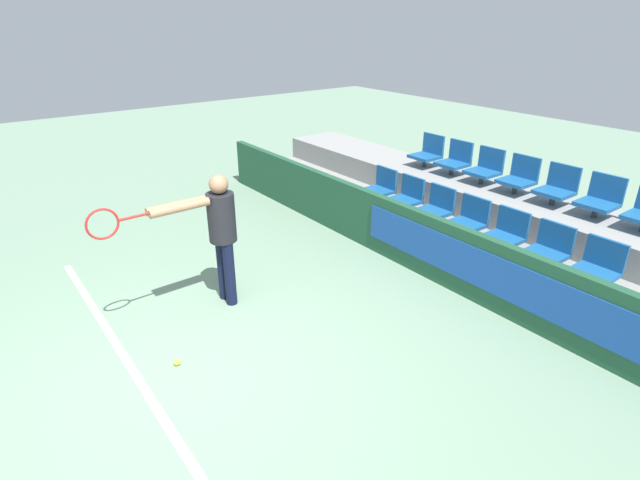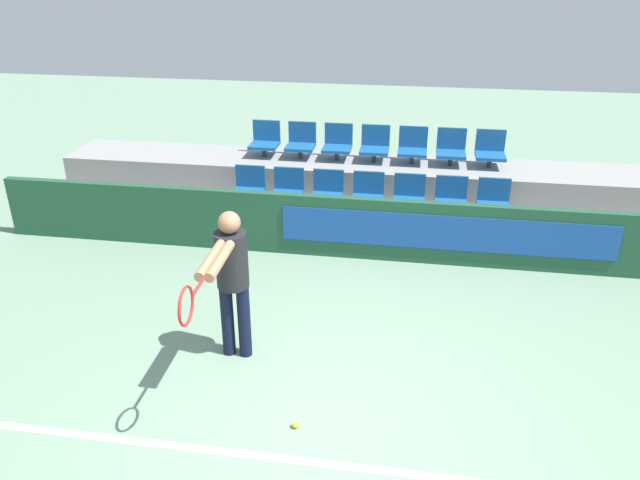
{
  "view_description": "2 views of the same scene",
  "coord_description": "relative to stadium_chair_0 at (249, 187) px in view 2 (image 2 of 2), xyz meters",
  "views": [
    {
      "loc": [
        3.8,
        -1.3,
        3.19
      ],
      "look_at": [
        -0.33,
        1.82,
        0.83
      ],
      "focal_mm": 28.0,
      "sensor_mm": 36.0,
      "label": 1
    },
    {
      "loc": [
        0.64,
        -4.18,
        3.82
      ],
      "look_at": [
        -0.34,
        1.94,
        0.9
      ],
      "focal_mm": 35.0,
      "sensor_mm": 36.0,
      "label": 2
    }
  ],
  "objects": [
    {
      "name": "barrier_wall",
      "position": [
        1.78,
        -0.74,
        -0.21
      ],
      "size": [
        10.17,
        0.14,
        0.86
      ],
      "color": "#1E4C33",
      "rests_on": "ground"
    },
    {
      "name": "tennis_player",
      "position": [
        0.7,
        -3.23,
        0.34
      ],
      "size": [
        0.32,
        1.58,
        1.59
      ],
      "rotation": [
        0.0,
        0.0,
        0.02
      ],
      "color": "black",
      "rests_on": "ground"
    },
    {
      "name": "stadium_chair_10",
      "position": [
        1.74,
        1.08,
        0.4
      ],
      "size": [
        0.44,
        0.42,
        0.53
      ],
      "color": "#333333",
      "rests_on": "bleacher_tier_middle"
    },
    {
      "name": "tennis_ball",
      "position": [
        1.5,
        -4.14,
        -0.61
      ],
      "size": [
        0.07,
        0.07,
        0.07
      ],
      "color": "#CCDB33",
      "rests_on": "ground"
    },
    {
      "name": "ground_plane",
      "position": [
        1.74,
        -4.11,
        -0.64
      ],
      "size": [
        30.0,
        30.0,
        0.0
      ],
      "primitive_type": "plane",
      "color": "gray"
    },
    {
      "name": "stadium_chair_4",
      "position": [
        2.33,
        0.0,
        0.0
      ],
      "size": [
        0.44,
        0.42,
        0.53
      ],
      "color": "#333333",
      "rests_on": "bleacher_tier_front"
    },
    {
      "name": "stadium_chair_7",
      "position": [
        0.0,
        1.08,
        0.4
      ],
      "size": [
        0.44,
        0.42,
        0.53
      ],
      "color": "#333333",
      "rests_on": "bleacher_tier_middle"
    },
    {
      "name": "stadium_chair_3",
      "position": [
        1.74,
        0.0,
        0.0
      ],
      "size": [
        0.44,
        0.42,
        0.53
      ],
      "color": "#333333",
      "rests_on": "bleacher_tier_front"
    },
    {
      "name": "stadium_chair_6",
      "position": [
        3.49,
        0.0,
        0.0
      ],
      "size": [
        0.44,
        0.42,
        0.53
      ],
      "color": "#333333",
      "rests_on": "bleacher_tier_front"
    },
    {
      "name": "stadium_chair_13",
      "position": [
        3.49,
        1.08,
        0.4
      ],
      "size": [
        0.44,
        0.42,
        0.53
      ],
      "color": "#333333",
      "rests_on": "bleacher_tier_middle"
    },
    {
      "name": "bleacher_tier_front",
      "position": [
        1.74,
        -0.12,
        -0.44
      ],
      "size": [
        9.77,
        1.08,
        0.4
      ],
      "color": "gray",
      "rests_on": "ground"
    },
    {
      "name": "stadium_chair_5",
      "position": [
        2.91,
        0.0,
        0.0
      ],
      "size": [
        0.44,
        0.42,
        0.53
      ],
      "color": "#333333",
      "rests_on": "bleacher_tier_front"
    },
    {
      "name": "bleacher_tier_middle",
      "position": [
        1.74,
        0.95,
        -0.24
      ],
      "size": [
        9.77,
        1.08,
        0.79
      ],
      "color": "gray",
      "rests_on": "ground"
    },
    {
      "name": "stadium_chair_0",
      "position": [
        0.0,
        0.0,
        0.0
      ],
      "size": [
        0.44,
        0.42,
        0.53
      ],
      "color": "#333333",
      "rests_on": "bleacher_tier_front"
    },
    {
      "name": "stadium_chair_12",
      "position": [
        2.91,
        1.08,
        0.4
      ],
      "size": [
        0.44,
        0.42,
        0.53
      ],
      "color": "#333333",
      "rests_on": "bleacher_tier_middle"
    },
    {
      "name": "stadium_chair_1",
      "position": [
        0.58,
        0.0,
        0.0
      ],
      "size": [
        0.44,
        0.42,
        0.53
      ],
      "color": "#333333",
      "rests_on": "bleacher_tier_front"
    },
    {
      "name": "stadium_chair_8",
      "position": [
        0.58,
        1.08,
        0.4
      ],
      "size": [
        0.44,
        0.42,
        0.53
      ],
      "color": "#333333",
      "rests_on": "bleacher_tier_middle"
    },
    {
      "name": "court_baseline",
      "position": [
        1.74,
        -4.52,
        -0.64
      ],
      "size": [
        6.39,
        0.08,
        0.01
      ],
      "color": "white",
      "rests_on": "ground"
    },
    {
      "name": "stadium_chair_2",
      "position": [
        1.16,
        0.0,
        0.0
      ],
      "size": [
        0.44,
        0.42,
        0.53
      ],
      "color": "#333333",
      "rests_on": "bleacher_tier_front"
    },
    {
      "name": "stadium_chair_11",
      "position": [
        2.33,
        1.08,
        0.4
      ],
      "size": [
        0.44,
        0.42,
        0.53
      ],
      "color": "#333333",
      "rests_on": "bleacher_tier_middle"
    },
    {
      "name": "stadium_chair_9",
      "position": [
        1.16,
        1.08,
        0.4
      ],
      "size": [
        0.44,
        0.42,
        0.53
      ],
      "color": "#333333",
      "rests_on": "bleacher_tier_middle"
    }
  ]
}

